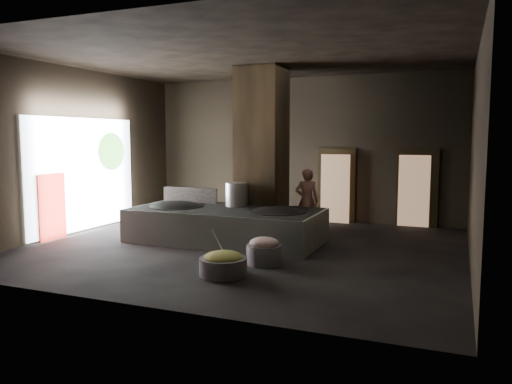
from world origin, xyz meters
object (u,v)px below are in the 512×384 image
at_px(hearth_platform, 226,225).
at_px(cook, 307,200).
at_px(veg_basin, 223,266).
at_px(meat_basin, 264,255).
at_px(wok_right, 277,215).
at_px(wok_left, 175,209).
at_px(stock_pot, 236,195).

xyz_separation_m(hearth_platform, cook, (1.53, 1.99, 0.47)).
bearing_deg(veg_basin, meat_basin, 68.54).
distance_m(wok_right, veg_basin, 2.95).
bearing_deg(hearth_platform, wok_left, -178.02).
relative_size(hearth_platform, stock_pot, 7.67).
bearing_deg(hearth_platform, stock_pot, 84.81).
bearing_deg(meat_basin, wok_left, 151.54).
distance_m(cook, meat_basin, 3.83).
xyz_separation_m(wok_left, wok_right, (2.80, 0.10, 0.00)).
xyz_separation_m(cook, veg_basin, (-0.22, -4.84, -0.71)).
bearing_deg(wok_right, hearth_platform, -177.88).
bearing_deg(wok_left, stock_pot, 21.80).
distance_m(wok_right, cook, 1.96).
height_order(hearth_platform, cook, cook).
bearing_deg(veg_basin, hearth_platform, 114.74).
xyz_separation_m(wok_left, veg_basin, (2.76, -2.79, -0.58)).
xyz_separation_m(veg_basin, meat_basin, (0.42, 1.07, 0.03)).
bearing_deg(wok_right, stock_pot, 158.96).
height_order(wok_left, wok_right, wok_left).
distance_m(hearth_platform, wok_left, 1.49).
bearing_deg(wok_left, veg_basin, -45.35).
bearing_deg(hearth_platform, veg_basin, -65.25).
relative_size(cook, veg_basin, 1.92).
bearing_deg(stock_pot, wok_right, -21.04).
bearing_deg(cook, wok_right, 70.35).
relative_size(stock_pot, meat_basin, 0.84).
relative_size(wok_right, meat_basin, 1.90).
bearing_deg(cook, stock_pot, 29.95).
distance_m(wok_left, veg_basin, 3.97).
distance_m(wok_left, meat_basin, 3.66).
xyz_separation_m(cook, meat_basin, (0.20, -3.77, -0.68)).
bearing_deg(wok_left, hearth_platform, 1.97).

